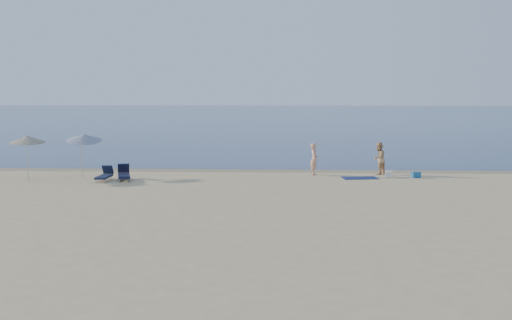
# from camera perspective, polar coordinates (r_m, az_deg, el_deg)

# --- Properties ---
(ground) EXTENTS (160.00, 160.00, 0.00)m
(ground) POSITION_cam_1_polar(r_m,az_deg,el_deg) (18.54, 2.02, -8.47)
(ground) COLOR tan
(ground) RESTS_ON ground
(sea) EXTENTS (240.00, 160.00, 0.01)m
(sea) POSITION_cam_1_polar(r_m,az_deg,el_deg) (118.02, 2.58, 3.93)
(sea) COLOR #0C214D
(sea) RESTS_ON ground
(wet_sand_strip) EXTENTS (240.00, 1.60, 0.00)m
(wet_sand_strip) POSITION_cam_1_polar(r_m,az_deg,el_deg) (37.63, 2.36, -0.96)
(wet_sand_strip) COLOR #847254
(wet_sand_strip) RESTS_ON ground
(person_left) EXTENTS (0.47, 0.67, 1.78)m
(person_left) POSITION_cam_1_polar(r_m,az_deg,el_deg) (35.81, 5.19, 0.08)
(person_left) COLOR tan
(person_left) RESTS_ON ground
(person_right) EXTENTS (1.09, 1.11, 1.81)m
(person_right) POSITION_cam_1_polar(r_m,az_deg,el_deg) (36.49, 10.86, 0.13)
(person_right) COLOR tan
(person_right) RESTS_ON ground
(beach_towel) EXTENTS (1.99, 1.31, 0.03)m
(beach_towel) POSITION_cam_1_polar(r_m,az_deg,el_deg) (34.85, 9.20, -1.59)
(beach_towel) COLOR #0F1C4F
(beach_towel) RESTS_ON ground
(white_bag) EXTENTS (0.42, 0.37, 0.33)m
(white_bag) POSITION_cam_1_polar(r_m,az_deg,el_deg) (35.64, 11.75, -1.23)
(white_bag) COLOR white
(white_bag) RESTS_ON ground
(blue_cooler) EXTENTS (0.52, 0.44, 0.32)m
(blue_cooler) POSITION_cam_1_polar(r_m,az_deg,el_deg) (35.70, 14.02, -1.27)
(blue_cooler) COLOR #1B5B97
(blue_cooler) RESTS_ON ground
(umbrella_near) EXTENTS (2.38, 2.40, 2.54)m
(umbrella_near) POSITION_cam_1_polar(r_m,az_deg,el_deg) (35.96, -15.05, 1.94)
(umbrella_near) COLOR silver
(umbrella_near) RESTS_ON ground
(umbrella_far) EXTENTS (2.29, 2.30, 2.45)m
(umbrella_far) POSITION_cam_1_polar(r_m,az_deg,el_deg) (35.59, -19.62, 1.75)
(umbrella_far) COLOR silver
(umbrella_far) RESTS_ON ground
(lounger_left) EXTENTS (0.58, 1.71, 0.75)m
(lounger_left) POSITION_cam_1_polar(r_m,az_deg,el_deg) (34.39, -13.32, -1.35)
(lounger_left) COLOR #151D3B
(lounger_left) RESTS_ON ground
(lounger_right) EXTENTS (1.07, 1.93, 0.81)m
(lounger_right) POSITION_cam_1_polar(r_m,az_deg,el_deg) (34.40, -11.66, -1.27)
(lounger_right) COLOR black
(lounger_right) RESTS_ON ground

